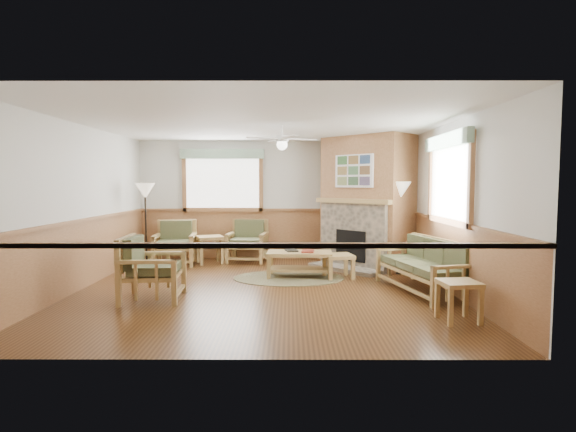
{
  "coord_description": "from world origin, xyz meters",
  "views": [
    {
      "loc": [
        0.43,
        -7.31,
        1.74
      ],
      "look_at": [
        0.4,
        0.7,
        1.15
      ],
      "focal_mm": 28.0,
      "sensor_mm": 36.0,
      "label": 1
    }
  ],
  "objects_px": {
    "sofa": "(422,266)",
    "armchair_back_right": "(247,241)",
    "end_table_chairs": "(210,250)",
    "coffee_table": "(300,264)",
    "floor_lamp_left": "(146,225)",
    "armchair_back_left": "(175,243)",
    "floor_lamp_right": "(400,227)",
    "armchair_left": "(153,268)",
    "footstool": "(338,266)",
    "end_table_sofa": "(458,301)"
  },
  "relations": [
    {
      "from": "footstool",
      "to": "floor_lamp_right",
      "type": "height_order",
      "value": "floor_lamp_right"
    },
    {
      "from": "end_table_chairs",
      "to": "coffee_table",
      "type": "bearing_deg",
      "value": -36.78
    },
    {
      "from": "sofa",
      "to": "end_table_chairs",
      "type": "xyz_separation_m",
      "value": [
        -3.85,
        2.55,
        -0.13
      ]
    },
    {
      "from": "end_table_chairs",
      "to": "end_table_sofa",
      "type": "distance_m",
      "value": 5.63
    },
    {
      "from": "armchair_back_right",
      "to": "end_table_chairs",
      "type": "bearing_deg",
      "value": -159.1
    },
    {
      "from": "sofa",
      "to": "floor_lamp_right",
      "type": "xyz_separation_m",
      "value": [
        0.0,
        1.52,
        0.46
      ]
    },
    {
      "from": "sofa",
      "to": "coffee_table",
      "type": "height_order",
      "value": "sofa"
    },
    {
      "from": "coffee_table",
      "to": "floor_lamp_left",
      "type": "bearing_deg",
      "value": 164.85
    },
    {
      "from": "armchair_back_right",
      "to": "end_table_chairs",
      "type": "distance_m",
      "value": 0.84
    },
    {
      "from": "armchair_back_right",
      "to": "armchair_left",
      "type": "xyz_separation_m",
      "value": [
        -1.1,
        -3.26,
        0.02
      ]
    },
    {
      "from": "armchair_back_right",
      "to": "floor_lamp_right",
      "type": "height_order",
      "value": "floor_lamp_right"
    },
    {
      "from": "armchair_back_left",
      "to": "floor_lamp_left",
      "type": "bearing_deg",
      "value": -164.89
    },
    {
      "from": "coffee_table",
      "to": "footstool",
      "type": "bearing_deg",
      "value": -3.53
    },
    {
      "from": "armchair_back_right",
      "to": "armchair_left",
      "type": "relative_size",
      "value": 0.97
    },
    {
      "from": "end_table_sofa",
      "to": "floor_lamp_right",
      "type": "height_order",
      "value": "floor_lamp_right"
    },
    {
      "from": "footstool",
      "to": "floor_lamp_left",
      "type": "relative_size",
      "value": 0.29
    },
    {
      "from": "armchair_back_left",
      "to": "end_table_chairs",
      "type": "xyz_separation_m",
      "value": [
        0.71,
        0.19,
        -0.17
      ]
    },
    {
      "from": "floor_lamp_left",
      "to": "armchair_back_left",
      "type": "bearing_deg",
      "value": 21.32
    },
    {
      "from": "armchair_left",
      "to": "coffee_table",
      "type": "distance_m",
      "value": 2.76
    },
    {
      "from": "coffee_table",
      "to": "floor_lamp_right",
      "type": "xyz_separation_m",
      "value": [
        1.94,
        0.4,
        0.65
      ]
    },
    {
      "from": "armchair_back_left",
      "to": "coffee_table",
      "type": "bearing_deg",
      "value": -31.49
    },
    {
      "from": "sofa",
      "to": "armchair_back_right",
      "type": "height_order",
      "value": "armchair_back_right"
    },
    {
      "from": "coffee_table",
      "to": "end_table_chairs",
      "type": "height_order",
      "value": "end_table_chairs"
    },
    {
      "from": "armchair_left",
      "to": "end_table_sofa",
      "type": "xyz_separation_m",
      "value": [
        4.16,
        -1.06,
        -0.22
      ]
    },
    {
      "from": "armchair_back_right",
      "to": "armchair_left",
      "type": "height_order",
      "value": "armchair_left"
    },
    {
      "from": "armchair_back_right",
      "to": "floor_lamp_right",
      "type": "xyz_separation_m",
      "value": [
        3.06,
        -1.24,
        0.43
      ]
    },
    {
      "from": "sofa",
      "to": "floor_lamp_left",
      "type": "distance_m",
      "value": 5.55
    },
    {
      "from": "sofa",
      "to": "armchair_back_right",
      "type": "relative_size",
      "value": 2.01
    },
    {
      "from": "sofa",
      "to": "armchair_back_left",
      "type": "height_order",
      "value": "armchair_back_left"
    },
    {
      "from": "end_table_sofa",
      "to": "armchair_left",
      "type": "bearing_deg",
      "value": 165.75
    },
    {
      "from": "end_table_chairs",
      "to": "end_table_sofa",
      "type": "bearing_deg",
      "value": -46.79
    },
    {
      "from": "armchair_back_right",
      "to": "end_table_chairs",
      "type": "height_order",
      "value": "armchair_back_right"
    },
    {
      "from": "armchair_back_left",
      "to": "floor_lamp_left",
      "type": "relative_size",
      "value": 0.53
    },
    {
      "from": "coffee_table",
      "to": "armchair_back_left",
      "type": "bearing_deg",
      "value": 157.6
    },
    {
      "from": "end_table_chairs",
      "to": "footstool",
      "type": "relative_size",
      "value": 1.18
    },
    {
      "from": "armchair_back_left",
      "to": "coffee_table",
      "type": "xyz_separation_m",
      "value": [
        2.62,
        -1.24,
        -0.23
      ]
    },
    {
      "from": "end_table_sofa",
      "to": "footstool",
      "type": "relative_size",
      "value": 1.02
    },
    {
      "from": "armchair_back_left",
      "to": "end_table_sofa",
      "type": "bearing_deg",
      "value": -46.79
    },
    {
      "from": "coffee_table",
      "to": "footstool",
      "type": "relative_size",
      "value": 2.35
    },
    {
      "from": "end_table_sofa",
      "to": "floor_lamp_left",
      "type": "relative_size",
      "value": 0.29
    },
    {
      "from": "armchair_left",
      "to": "floor_lamp_right",
      "type": "relative_size",
      "value": 0.54
    },
    {
      "from": "sofa",
      "to": "armchair_back_left",
      "type": "distance_m",
      "value": 5.14
    },
    {
      "from": "sofa",
      "to": "armchair_back_right",
      "type": "distance_m",
      "value": 4.12
    },
    {
      "from": "sofa",
      "to": "floor_lamp_right",
      "type": "bearing_deg",
      "value": 166.19
    },
    {
      "from": "armchair_back_right",
      "to": "footstool",
      "type": "xyz_separation_m",
      "value": [
        1.83,
        -1.72,
        -0.24
      ]
    },
    {
      "from": "coffee_table",
      "to": "floor_lamp_left",
      "type": "height_order",
      "value": "floor_lamp_left"
    },
    {
      "from": "coffee_table",
      "to": "floor_lamp_right",
      "type": "height_order",
      "value": "floor_lamp_right"
    },
    {
      "from": "footstool",
      "to": "floor_lamp_left",
      "type": "bearing_deg",
      "value": 164.02
    },
    {
      "from": "end_table_chairs",
      "to": "armchair_left",
      "type": "bearing_deg",
      "value": -95.79
    },
    {
      "from": "end_table_chairs",
      "to": "sofa",
      "type": "bearing_deg",
      "value": -33.52
    }
  ]
}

